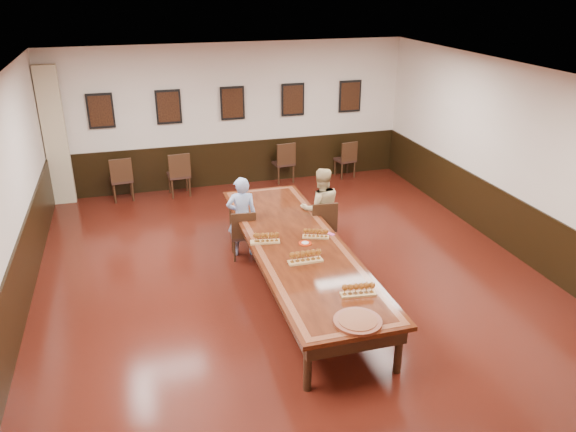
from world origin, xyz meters
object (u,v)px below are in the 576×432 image
object	(u,v)px
spare_chair_a	(121,178)
spare_chair_b	(179,173)
person_man	(242,217)
carved_platter	(358,321)
chair_woman	(322,225)
spare_chair_c	(283,161)
chair_man	(243,233)
spare_chair_d	(345,159)
conference_table	(297,252)
person_woman	(321,208)

from	to	relation	value
spare_chair_a	spare_chair_b	xyz separation A→B (m)	(1.22, -0.06, 0.01)
person_man	carved_platter	size ratio (longest dim) A/B	2.38
spare_chair_b	carved_platter	size ratio (longest dim) A/B	1.67
chair_woman	spare_chair_c	bearing A→B (deg)	-90.48
spare_chair_c	carved_platter	xyz separation A→B (m)	(-1.07, -7.05, 0.29)
spare_chair_c	person_man	size ratio (longest dim) A/B	0.68
person_man	spare_chair_b	bearing A→B (deg)	-71.16
chair_man	person_man	size ratio (longest dim) A/B	0.63
spare_chair_b	spare_chair_d	distance (m)	3.99
spare_chair_d	chair_man	bearing A→B (deg)	39.03
chair_man	carved_platter	bearing A→B (deg)	106.36
spare_chair_c	conference_table	bearing A→B (deg)	70.71
chair_woman	spare_chair_a	world-z (taller)	spare_chair_a
chair_woman	carved_platter	bearing A→B (deg)	82.14
spare_chair_c	spare_chair_d	size ratio (longest dim) A/B	1.08
spare_chair_a	carved_platter	xyz separation A→B (m)	(2.61, -6.88, 0.28)
spare_chair_a	carved_platter	world-z (taller)	spare_chair_a
spare_chair_b	person_man	world-z (taller)	person_man
spare_chair_b	carved_platter	bearing A→B (deg)	97.40
chair_man	person_woman	xyz separation A→B (m)	(1.40, -0.01, 0.30)
conference_table	chair_woman	bearing A→B (deg)	54.90
person_woman	conference_table	distance (m)	1.49
spare_chair_c	carved_platter	bearing A→B (deg)	75.27
chair_woman	spare_chair_c	distance (m)	3.69
spare_chair_b	spare_chair_d	bearing A→B (deg)	178.03
spare_chair_b	spare_chair_c	size ratio (longest dim) A/B	1.03
spare_chair_c	person_man	xyz separation A→B (m)	(-1.70, -3.47, 0.22)
chair_man	spare_chair_d	distance (m)	4.76
carved_platter	person_man	bearing A→B (deg)	100.11
spare_chair_d	person_woman	distance (m)	3.96
chair_man	spare_chair_a	bearing A→B (deg)	-54.22
chair_woman	carved_platter	size ratio (longest dim) A/B	1.58
spare_chair_d	person_woman	world-z (taller)	person_woman
spare_chair_d	person_man	size ratio (longest dim) A/B	0.63
person_man	person_woman	distance (m)	1.39
spare_chair_b	carved_platter	world-z (taller)	spare_chair_b
chair_man	spare_chair_c	distance (m)	3.96
chair_woman	spare_chair_c	size ratio (longest dim) A/B	0.98
spare_chair_c	person_woman	bearing A→B (deg)	78.82
chair_woman	spare_chair_b	world-z (taller)	spare_chair_b
chair_man	spare_chair_b	world-z (taller)	spare_chair_b
spare_chair_c	carved_platter	distance (m)	7.13
chair_woman	conference_table	bearing A→B (deg)	59.46
chair_woman	person_woman	distance (m)	0.29
spare_chair_a	spare_chair_d	size ratio (longest dim) A/B	1.09
spare_chair_d	conference_table	size ratio (longest dim) A/B	0.18
spare_chair_b	person_man	size ratio (longest dim) A/B	0.70
chair_man	person_man	xyz separation A→B (m)	(0.01, 0.09, 0.27)
conference_table	carved_platter	distance (m)	2.24
chair_woman	person_man	size ratio (longest dim) A/B	0.67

